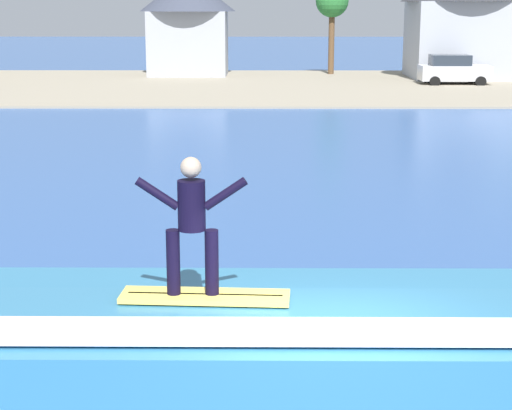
{
  "coord_description": "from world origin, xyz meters",
  "views": [
    {
      "loc": [
        -0.68,
        -8.35,
        4.73
      ],
      "look_at": [
        -0.79,
        4.72,
        1.69
      ],
      "focal_mm": 60.29,
      "sensor_mm": 36.0,
      "label": 1
    }
  ],
  "objects_px": {
    "surfer": "(192,219)",
    "car_far_shore": "(453,70)",
    "surfboard": "(205,296)",
    "house_gabled_white": "(462,16)",
    "house_small_cottage": "(188,18)",
    "tree_short_bushy": "(332,3)",
    "wave_crest": "(254,354)"
  },
  "relations": [
    {
      "from": "house_small_cottage",
      "to": "tree_short_bushy",
      "type": "distance_m",
      "value": 9.93
    },
    {
      "from": "surfboard",
      "to": "surfer",
      "type": "height_order",
      "value": "surfer"
    },
    {
      "from": "surfer",
      "to": "house_gabled_white",
      "type": "xyz_separation_m",
      "value": [
        13.76,
        47.9,
        1.75
      ]
    },
    {
      "from": "surfer",
      "to": "house_small_cottage",
      "type": "bearing_deg",
      "value": 94.92
    },
    {
      "from": "car_far_shore",
      "to": "surfer",
      "type": "bearing_deg",
      "value": -105.99
    },
    {
      "from": "surfer",
      "to": "car_far_shore",
      "type": "height_order",
      "value": "surfer"
    },
    {
      "from": "house_gabled_white",
      "to": "house_small_cottage",
      "type": "height_order",
      "value": "house_gabled_white"
    },
    {
      "from": "house_small_cottage",
      "to": "tree_short_bushy",
      "type": "xyz_separation_m",
      "value": [
        9.84,
        0.92,
        1.01
      ]
    },
    {
      "from": "wave_crest",
      "to": "surfboard",
      "type": "distance_m",
      "value": 0.96
    },
    {
      "from": "wave_crest",
      "to": "house_small_cottage",
      "type": "bearing_deg",
      "value": 95.73
    },
    {
      "from": "car_far_shore",
      "to": "house_gabled_white",
      "type": "relative_size",
      "value": 0.52
    },
    {
      "from": "surfboard",
      "to": "tree_short_bushy",
      "type": "height_order",
      "value": "tree_short_bushy"
    },
    {
      "from": "surfer",
      "to": "tree_short_bushy",
      "type": "distance_m",
      "value": 51.32
    },
    {
      "from": "surfer",
      "to": "car_far_shore",
      "type": "xyz_separation_m",
      "value": [
        12.36,
        43.16,
        -1.41
      ]
    },
    {
      "from": "house_gabled_white",
      "to": "house_small_cottage",
      "type": "xyz_separation_m",
      "value": [
        -18.06,
        2.13,
        -0.2
      ]
    },
    {
      "from": "house_gabled_white",
      "to": "house_small_cottage",
      "type": "bearing_deg",
      "value": 173.27
    },
    {
      "from": "wave_crest",
      "to": "tree_short_bushy",
      "type": "height_order",
      "value": "tree_short_bushy"
    },
    {
      "from": "surfboard",
      "to": "wave_crest",
      "type": "bearing_deg",
      "value": 11.38
    },
    {
      "from": "surfboard",
      "to": "car_far_shore",
      "type": "height_order",
      "value": "car_far_shore"
    },
    {
      "from": "car_far_shore",
      "to": "house_small_cottage",
      "type": "distance_m",
      "value": 18.27
    },
    {
      "from": "wave_crest",
      "to": "surfboard",
      "type": "relative_size",
      "value": 3.96
    },
    {
      "from": "house_gabled_white",
      "to": "house_small_cottage",
      "type": "distance_m",
      "value": 18.19
    },
    {
      "from": "surfboard",
      "to": "house_gabled_white",
      "type": "bearing_deg",
      "value": 74.13
    },
    {
      "from": "surfboard",
      "to": "house_small_cottage",
      "type": "bearing_deg",
      "value": 95.08
    },
    {
      "from": "car_far_shore",
      "to": "house_gabled_white",
      "type": "bearing_deg",
      "value": 73.61
    },
    {
      "from": "wave_crest",
      "to": "surfer",
      "type": "height_order",
      "value": "surfer"
    },
    {
      "from": "surfboard",
      "to": "car_far_shore",
      "type": "bearing_deg",
      "value": 74.19
    },
    {
      "from": "wave_crest",
      "to": "surfboard",
      "type": "xyz_separation_m",
      "value": [
        -0.57,
        -0.11,
        0.76
      ]
    },
    {
      "from": "car_far_shore",
      "to": "tree_short_bushy",
      "type": "relative_size",
      "value": 0.68
    },
    {
      "from": "car_far_shore",
      "to": "house_gabled_white",
      "type": "xyz_separation_m",
      "value": [
        1.4,
        4.75,
        3.15
      ]
    },
    {
      "from": "surfer",
      "to": "surfboard",
      "type": "bearing_deg",
      "value": -0.06
    },
    {
      "from": "wave_crest",
      "to": "house_gabled_white",
      "type": "distance_m",
      "value": 49.66
    }
  ]
}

